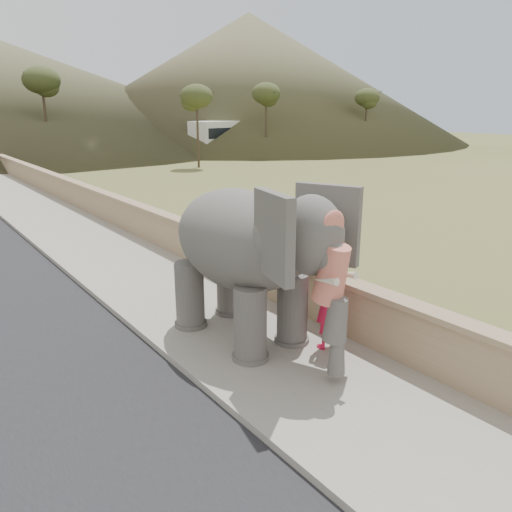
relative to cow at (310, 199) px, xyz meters
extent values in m
plane|color=olive|center=(-9.28, -10.53, -0.56)|extent=(160.00, 160.00, 0.00)
cube|color=#9E9687|center=(-9.28, -0.53, -0.49)|extent=(3.00, 120.00, 0.15)
cube|color=tan|center=(-7.63, -0.53, -0.01)|extent=(0.30, 120.00, 1.10)
imported|color=brown|center=(0.00, 0.00, 0.00)|extent=(1.46, 1.21, 1.13)
imported|color=silver|center=(11.25, 25.62, 0.16)|extent=(4.44, 2.33, 1.44)
cube|color=white|center=(13.92, 25.18, 0.99)|extent=(11.28, 4.63, 3.10)
cube|color=#CB5823|center=(24.27, 22.71, 0.99)|extent=(11.21, 3.73, 3.10)
cone|color=brown|center=(26.72, 41.47, 7.44)|extent=(56.00, 56.00, 16.00)
imported|color=red|center=(-8.33, -9.56, 0.45)|extent=(0.63, 0.41, 1.72)
camera|label=1|loc=(-14.18, -15.31, 3.69)|focal=35.00mm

